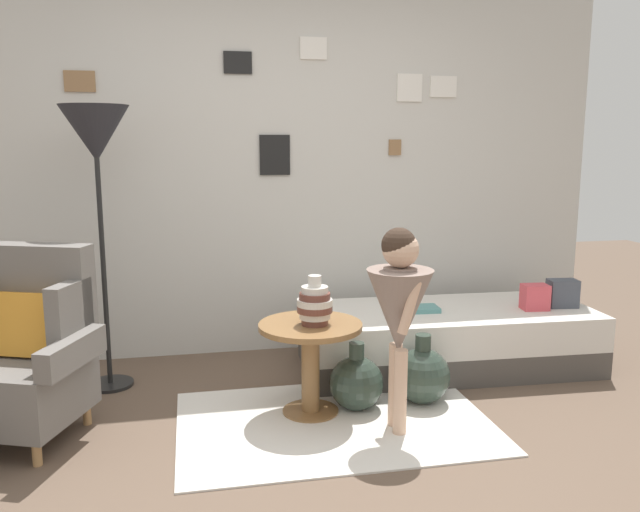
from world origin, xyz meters
TOP-DOWN VIEW (x-y plane):
  - ground_plane at (0.00, 0.00)m, footprint 12.00×12.00m
  - gallery_wall at (0.00, 1.95)m, footprint 4.80×0.12m
  - rug at (0.15, 0.59)m, footprint 1.66×1.12m
  - armchair at (-1.42, 0.78)m, footprint 0.88×0.78m
  - daybed at (1.09, 1.29)m, footprint 1.93×0.87m
  - pillow_head at (1.85, 1.19)m, footprint 0.20×0.14m
  - pillow_mid at (1.64, 1.17)m, footprint 0.18×0.14m
  - side_table at (0.05, 0.74)m, footprint 0.57×0.57m
  - vase_striped at (0.07, 0.72)m, footprint 0.19×0.19m
  - floor_lamp at (-1.09, 1.39)m, footprint 0.40×0.40m
  - person_child at (0.46, 0.44)m, footprint 0.34×0.34m
  - book_on_daybed at (0.89, 1.28)m, footprint 0.23×0.17m
  - demijohn_near at (0.32, 0.74)m, footprint 0.31×0.31m
  - demijohn_far at (0.71, 0.76)m, footprint 0.32×0.32m

SIDE VIEW (x-z plane):
  - ground_plane at x=0.00m, z-range 0.00..0.00m
  - rug at x=0.15m, z-range 0.00..0.01m
  - demijohn_near at x=0.32m, z-range -0.04..0.35m
  - demijohn_far at x=0.71m, z-range -0.04..0.37m
  - daybed at x=1.09m, z-range 0.00..0.40m
  - side_table at x=0.05m, z-range 0.11..0.63m
  - book_on_daybed at x=0.89m, z-range 0.40..0.43m
  - armchair at x=-1.42m, z-range -0.05..0.92m
  - pillow_mid at x=1.64m, z-range 0.40..0.57m
  - pillow_head at x=1.85m, z-range 0.40..0.59m
  - vase_striped at x=0.07m, z-range 0.49..0.76m
  - person_child at x=0.46m, z-range 0.14..1.22m
  - gallery_wall at x=0.00m, z-range 0.00..2.60m
  - floor_lamp at x=-1.09m, z-range 0.62..2.32m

